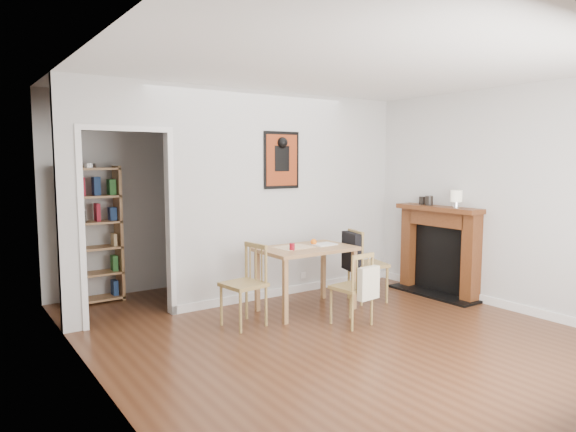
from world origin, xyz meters
TOP-DOWN VIEW (x-y plane):
  - ground at (0.00, 0.00)m, footprint 5.20×5.20m
  - room_shell at (0.10, 1.34)m, footprint 5.20×5.20m
  - dining_table at (0.27, 0.64)m, footprint 1.09×0.70m
  - chair_left at (-0.61, 0.55)m, footprint 0.49×0.49m
  - chair_right at (1.13, 0.54)m, footprint 0.60×0.55m
  - chair_front at (0.36, -0.08)m, footprint 0.43×0.48m
  - bookshelf at (-1.69, 2.40)m, footprint 0.71×0.28m
  - fireplace at (2.16, 0.25)m, footprint 0.45×1.25m
  - red_glass at (0.03, 0.57)m, footprint 0.06×0.06m
  - orange_fruit at (0.44, 0.71)m, footprint 0.07×0.07m
  - placemat at (0.15, 0.71)m, footprint 0.45×0.35m
  - notebook at (0.55, 0.65)m, footprint 0.28×0.21m
  - mantel_lamp at (2.07, -0.05)m, footprint 0.14×0.14m
  - ceramic_jar_a at (2.10, 0.40)m, footprint 0.10×0.10m
  - ceramic_jar_b at (2.14, 0.54)m, footprint 0.08×0.08m

SIDE VIEW (x-z plane):
  - ground at x=0.00m, z-range 0.00..0.00m
  - chair_front at x=0.36m, z-range 0.01..0.80m
  - chair_left at x=-0.61m, z-range 0.00..0.87m
  - chair_right at x=1.13m, z-range 0.02..0.92m
  - fireplace at x=2.16m, z-range 0.04..1.20m
  - dining_table at x=0.27m, z-range 0.28..1.03m
  - placemat at x=0.15m, z-range 0.75..0.75m
  - notebook at x=0.55m, z-range 0.75..0.76m
  - orange_fruit at x=0.44m, z-range 0.75..0.82m
  - red_glass at x=0.03m, z-range 0.75..0.83m
  - bookshelf at x=-1.69m, z-range -0.01..1.67m
  - ceramic_jar_b at x=2.14m, z-range 1.16..1.27m
  - ceramic_jar_a at x=2.10m, z-range 1.16..1.29m
  - mantel_lamp at x=2.07m, z-range 1.19..1.41m
  - room_shell at x=0.10m, z-range -1.30..3.90m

